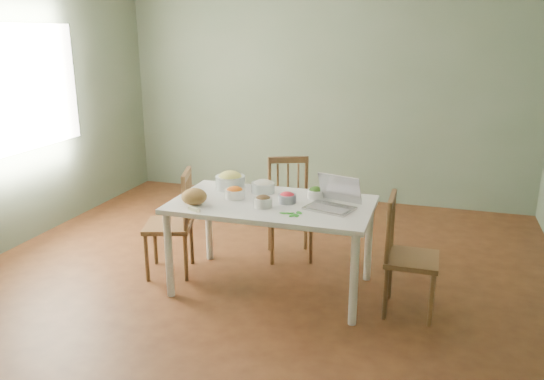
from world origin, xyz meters
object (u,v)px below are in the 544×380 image
(chair_far, at_px, (290,210))
(bowl_squash, at_px, (230,180))
(bread_boule, at_px, (194,197))
(laptop, at_px, (330,194))
(chair_right, at_px, (412,256))
(dining_table, at_px, (272,246))
(chair_left, at_px, (168,223))

(chair_far, height_order, bowl_squash, chair_far)
(bread_boule, height_order, laptop, laptop)
(chair_right, xyz_separation_m, laptop, (-0.63, 0.04, 0.40))
(dining_table, distance_m, laptop, 0.67)
(dining_table, distance_m, bread_boule, 0.74)
(chair_far, height_order, chair_left, chair_far)
(dining_table, height_order, chair_far, chair_far)
(bowl_squash, bearing_deg, chair_left, -152.64)
(bowl_squash, bearing_deg, laptop, -17.58)
(bread_boule, xyz_separation_m, bowl_squash, (0.10, 0.50, 0.01))
(chair_far, relative_size, laptop, 2.62)
(dining_table, xyz_separation_m, chair_left, (-0.93, 0.01, 0.09))
(chair_right, bearing_deg, laptop, 86.42)
(chair_right, height_order, bread_boule, chair_right)
(bowl_squash, bearing_deg, chair_right, -12.08)
(chair_right, height_order, bowl_squash, chair_right)
(dining_table, xyz_separation_m, bread_boule, (-0.56, -0.24, 0.43))
(chair_far, xyz_separation_m, bowl_squash, (-0.42, -0.39, 0.35))
(dining_table, distance_m, chair_far, 0.66)
(bowl_squash, xyz_separation_m, laptop, (0.92, -0.29, 0.04))
(chair_far, height_order, laptop, laptop)
(chair_left, distance_m, laptop, 1.46)
(bread_boule, distance_m, laptop, 1.04)
(chair_far, distance_m, chair_right, 1.34)
(chair_left, xyz_separation_m, chair_right, (2.03, -0.08, -0.01))
(chair_right, xyz_separation_m, bread_boule, (-1.65, -0.16, 0.35))
(chair_left, bearing_deg, dining_table, 71.64)
(chair_far, bearing_deg, dining_table, -108.62)
(chair_right, relative_size, bowl_squash, 3.53)
(bread_boule, bearing_deg, chair_far, 59.62)
(chair_right, bearing_deg, bowl_squash, 77.98)
(dining_table, relative_size, chair_left, 1.72)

